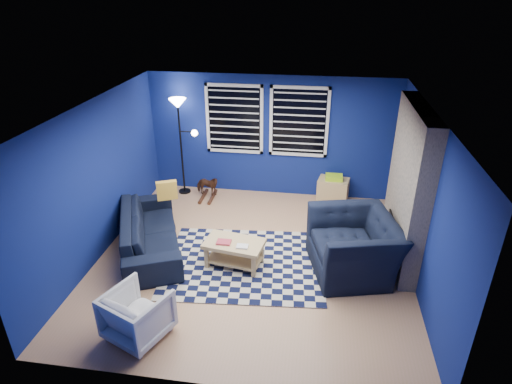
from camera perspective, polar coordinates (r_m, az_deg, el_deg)
floor at (r=7.12m, az=-0.47°, el=-8.85°), size 5.00×5.00×0.00m
ceiling at (r=6.04m, az=-0.55°, el=10.94°), size 5.00×5.00×0.00m
wall_back at (r=8.78m, az=2.05°, el=7.34°), size 5.00×0.00×5.00m
wall_left at (r=7.27m, az=-20.37°, el=1.49°), size 0.00×5.00×5.00m
wall_right at (r=6.61m, az=21.43°, el=-1.19°), size 0.00×5.00×5.00m
fireplace at (r=7.04m, az=19.49°, el=0.35°), size 0.65×2.00×2.50m
window_left at (r=8.74m, az=-2.90°, el=9.66°), size 1.17×0.06×1.42m
window_right at (r=8.59m, az=5.75°, el=9.26°), size 1.17×0.06×1.42m
tv at (r=8.35m, az=18.66°, el=6.03°), size 0.07×1.00×0.58m
rug at (r=7.01m, az=-1.58°, el=-9.43°), size 2.66×2.20×0.02m
sofa at (r=7.42m, az=-13.98°, el=-5.09°), size 2.43×1.71×0.66m
armchair_big at (r=6.80m, az=12.89°, el=-6.95°), size 1.63×1.50×0.90m
armchair_bent at (r=5.80m, az=-15.50°, el=-15.45°), size 0.93×0.95×0.66m
rocking_horse at (r=8.93m, az=-6.52°, el=0.84°), size 0.31×0.54×0.43m
coffee_table at (r=6.80m, az=-2.93°, el=-7.53°), size 0.99×0.67×0.46m
cabinet at (r=8.88m, az=10.21°, el=0.26°), size 0.66×0.50×0.59m
floor_lamp at (r=8.78m, az=-10.14°, el=9.83°), size 0.55×0.34×2.04m
throw_pillow at (r=7.60m, az=-11.80°, el=0.21°), size 0.37×0.24×0.34m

